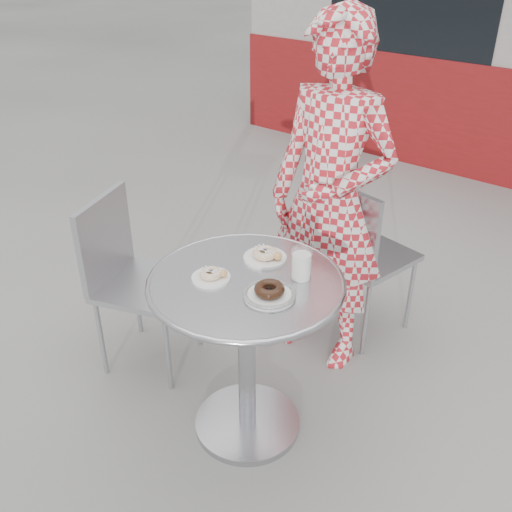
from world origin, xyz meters
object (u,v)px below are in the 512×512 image
Objects in this scene: bistro_table at (246,320)px; chair_left at (148,315)px; chair_far at (362,284)px; plate_far at (266,255)px; plate_near at (212,275)px; plate_checker at (269,293)px; seated_person at (330,201)px; milk_cup at (301,265)px.

chair_left reaches higher than bistro_table.
chair_far is 0.98m from plate_far.
plate_near is 0.77× the size of plate_checker.
plate_checker is at bearing -75.04° from seated_person.
milk_cup is (0.16, -0.84, 0.58)m from chair_far.
chair_left is 0.87m from plate_far.
plate_far is 1.17× the size of plate_near.
seated_person reaches higher than chair_left.
plate_far is (0.02, -0.52, -0.06)m from seated_person.
plate_checker is at bearing -95.07° from milk_cup.
seated_person reaches higher than milk_cup.
plate_near is at bearing 95.23° from chair_far.
plate_near is (-0.11, -1.07, 0.54)m from chair_far.
bistro_table is at bearing -77.29° from plate_far.
chair_far is at bearing 89.94° from bistro_table.
plate_checker is at bearing 109.07° from chair_far.
chair_far is 0.52× the size of seated_person.
plate_checker is (0.18, -0.21, -0.00)m from plate_far.
plate_far is at bearing 131.40° from plate_checker.
chair_far is at bearing 87.19° from plate_far.
milk_cup reaches higher than chair_left.
plate_far is 0.21m from milk_cup.
chair_far is at bearing 100.67° from milk_cup.
chair_left is 5.02× the size of plate_far.
bistro_table is 5.22× the size of plate_near.
chair_left is at bearing -169.24° from plate_far.
chair_left is at bearing -135.71° from seated_person.
seated_person reaches higher than plate_checker.
chair_far is 5.96× the size of plate_near.
milk_cup is (0.87, 0.10, 0.58)m from chair_left.
chair_far reaches higher than bistro_table.
plate_checker is (0.21, -0.73, -0.06)m from seated_person.
bistro_table is 0.34m from milk_cup.
chair_far reaches higher than plate_far.
chair_left is at bearing 167.95° from plate_near.
chair_far is at bearing 97.94° from plate_checker.
bistro_table is 4.00× the size of plate_checker.
plate_checker reaches higher than plate_near.
milk_cup is (0.02, 0.18, 0.04)m from plate_checker.
seated_person is (0.64, 0.65, 0.60)m from chair_left.
seated_person reaches higher than bistro_table.
chair_left is 6.96× the size of milk_cup.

